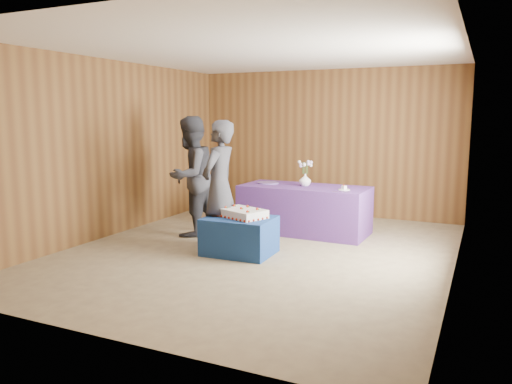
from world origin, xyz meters
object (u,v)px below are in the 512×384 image
Objects in this scene: serving_table at (304,209)px; sheet_cake at (242,213)px; guest_right at (191,176)px; guest_left at (219,186)px; vase at (305,180)px; cake_table at (239,236)px.

serving_table is 1.56m from sheet_cake.
sheet_cake is 1.41m from guest_right.
sheet_cake is at bearing -101.37° from serving_table.
guest_left is at bearing -168.63° from sheet_cake.
vase is 0.11× the size of guest_left.
sheet_cake is at bearing 66.31° from guest_right.
serving_table reaches higher than sheet_cake.
cake_table is 1.73m from vase.
sheet_cake is (0.03, 0.04, 0.31)m from cake_table.
sheet_cake reaches higher than cake_table.
cake_table is 0.75m from guest_left.
guest_right is (-1.55, -0.89, 0.55)m from serving_table.
serving_table is 0.47m from vase.
sheet_cake is (-0.35, -1.51, 0.18)m from serving_table.
sheet_cake is at bearing -102.70° from vase.
vase is at bearing 75.05° from cake_table.
guest_left is 0.97× the size of guest_right.
vase is 0.11× the size of guest_right.
serving_table is at bearing -85.78° from vase.
guest_right reaches higher than sheet_cake.
guest_right is at bearing -148.67° from serving_table.
serving_table is at bearing 98.37° from sheet_cake.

